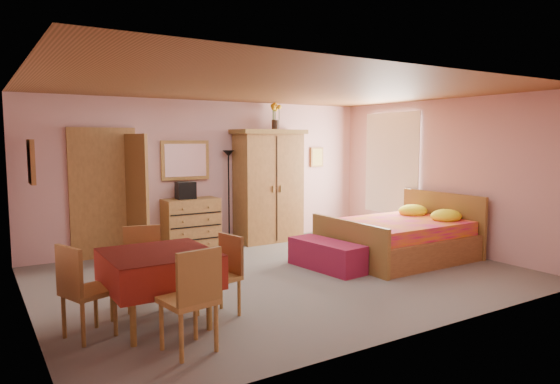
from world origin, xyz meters
TOP-DOWN VIEW (x-y plane):
  - floor at (0.00, 0.00)m, footprint 6.50×6.50m
  - ceiling at (0.00, 0.00)m, footprint 6.50×6.50m
  - wall_back at (0.00, 2.50)m, footprint 6.50×0.10m
  - wall_front at (0.00, -2.50)m, footprint 6.50×0.10m
  - wall_left at (-3.25, 0.00)m, footprint 0.10×5.00m
  - wall_right at (3.25, 0.00)m, footprint 0.10×5.00m
  - doorway at (-1.90, 2.47)m, footprint 1.06×0.12m
  - window at (3.21, 1.20)m, footprint 0.08×1.40m
  - picture_left at (-3.22, -0.60)m, footprint 0.04×0.32m
  - picture_back at (2.35, 2.47)m, footprint 0.30×0.04m
  - chest_of_drawers at (-0.50, 2.25)m, footprint 0.95×0.48m
  - wall_mirror at (-0.50, 2.46)m, footprint 0.87×0.06m
  - stereo at (-0.58, 2.27)m, footprint 0.33×0.25m
  - floor_lamp at (0.29, 2.36)m, footprint 0.23×0.23m
  - wardrobe at (1.03, 2.19)m, footprint 1.34×0.70m
  - sunflower_vase at (1.23, 2.27)m, footprint 0.21×0.21m
  - bed at (2.07, -0.13)m, footprint 2.19×1.73m
  - bench at (0.69, -0.05)m, footprint 0.59×1.29m
  - dining_table at (-2.13, -0.93)m, footprint 1.06×1.06m
  - chair_south at (-2.11, -1.68)m, footprint 0.50×0.50m
  - chair_north at (-2.10, -0.31)m, footprint 0.50×0.50m
  - chair_west at (-2.80, -0.87)m, footprint 0.54×0.54m
  - chair_east at (-1.50, -0.99)m, footprint 0.47×0.47m

SIDE VIEW (x-z plane):
  - floor at x=0.00m, z-range 0.00..0.00m
  - bench at x=0.69m, z-range 0.00..0.41m
  - dining_table at x=-2.13m, z-range 0.00..0.77m
  - chair_east at x=-1.50m, z-range 0.00..0.87m
  - chest_of_drawers at x=-0.50m, z-range 0.00..0.89m
  - chair_north at x=-2.10m, z-range 0.00..0.92m
  - chair_west at x=-2.80m, z-range 0.00..0.92m
  - chair_south at x=-2.11m, z-range 0.00..0.97m
  - bed at x=2.07m, z-range 0.00..1.01m
  - floor_lamp at x=0.29m, z-range 0.00..1.72m
  - doorway at x=-1.90m, z-range -0.05..2.10m
  - stereo at x=-0.58m, z-range 0.89..1.19m
  - wardrobe at x=1.03m, z-range 0.00..2.09m
  - wall_back at x=0.00m, z-range 0.00..2.60m
  - wall_front at x=0.00m, z-range 0.00..2.60m
  - wall_left at x=-3.25m, z-range 0.00..2.60m
  - wall_right at x=3.25m, z-range 0.00..2.60m
  - window at x=3.21m, z-range 0.48..2.42m
  - picture_back at x=2.35m, z-range 1.35..1.75m
  - wall_mirror at x=-0.50m, z-range 1.21..1.89m
  - picture_left at x=-3.22m, z-range 1.49..1.91m
  - sunflower_vase at x=1.23m, z-range 2.09..2.60m
  - ceiling at x=0.00m, z-range 2.60..2.60m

